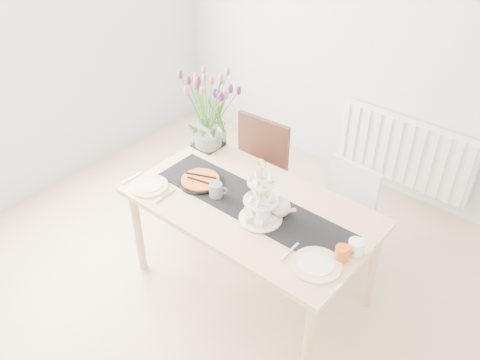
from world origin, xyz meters
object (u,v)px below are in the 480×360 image
Objects in this scene: cake_stand at (261,205)px; mug_orange at (342,253)px; dining_table at (251,213)px; tulip_vase at (206,99)px; chair_white at (342,210)px; teapot at (279,207)px; cream_jug at (356,247)px; radiator at (404,151)px; mug_grey at (216,190)px; tart_tin at (200,181)px; plate_right at (316,265)px; chair_brown at (254,169)px; plate_left at (149,186)px.

cake_stand reaches higher than mug_orange.
dining_table is 2.25× the size of tulip_vase.
chair_white is 0.72m from teapot.
cream_jug is (0.73, 0.03, 0.12)m from dining_table.
tulip_vase is (-1.01, -1.35, 0.69)m from radiator.
mug_grey is (0.46, -0.43, -0.34)m from tulip_vase.
plate_right is at bearing -8.26° from tart_tin.
tart_tin is at bearing -177.47° from teapot.
cake_stand is at bearing 179.83° from cream_jug.
tulip_vase is 1.80× the size of cake_stand.
mug_orange reaches higher than dining_table.
mug_grey is at bearing -159.16° from dining_table.
chair_brown is 1.30m from cream_jug.
chair_white is at bearing 42.52° from tart_tin.
mug_grey is 1.10× the size of mug_orange.
mug_grey is (-0.55, -1.78, 0.35)m from radiator.
chair_white is 0.85m from mug_orange.
tulip_vase is 0.61m from tart_tin.
mug_orange reaches higher than plate_right.
tart_tin is 3.13× the size of mug_orange.
tulip_vase reaches higher than dining_table.
tart_tin is (0.02, -0.61, 0.23)m from chair_brown.
plate_right is at bearing -39.17° from chair_brown.
teapot is at bearing -23.58° from mug_grey.
radiator is at bearing 79.23° from dining_table.
chair_brown reaches higher than mug_orange.
cake_stand reaches higher than mug_grey.
tart_tin is at bearing 133.59° from mug_orange.
mug_orange is at bearing -16.15° from tulip_vase.
chair_brown is 1.31m from mug_orange.
chair_brown reaches higher than cream_jug.
plate_right is (-0.11, -0.22, -0.04)m from cream_jug.
cake_stand is (0.57, -0.65, 0.32)m from chair_brown.
mug_orange is at bearing -1.03° from tart_tin.
chair_brown is at bearing 131.12° from cake_stand.
chair_brown is at bearing 105.46° from mug_orange.
plate_right is at bearing 4.65° from plate_left.
plate_right is (0.42, -0.21, -0.06)m from teapot.
cream_jug is at bearing -30.79° from mug_grey.
mug_grey is (0.20, -0.65, 0.26)m from chair_brown.
chair_white is 0.97m from mug_grey.
dining_table is 7.06× the size of teapot.
tulip_vase is at bearing -142.73° from chair_brown.
cake_stand is at bearing 136.63° from mug_orange.
cake_stand is at bearing -30.50° from dining_table.
cake_stand is (-0.18, -1.77, 0.41)m from radiator.
cream_jug is (0.60, 0.11, -0.07)m from cake_stand.
plate_right is at bearing -44.93° from mug_grey.
tulip_vase is at bearing 156.78° from cream_jug.
teapot is (0.63, -0.54, 0.28)m from chair_brown.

